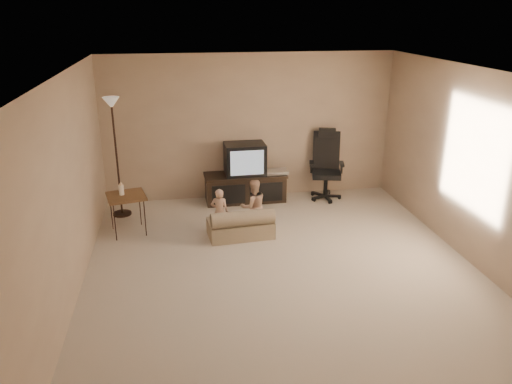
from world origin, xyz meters
TOP-DOWN VIEW (x-y plane):
  - floor at (0.00, 0.00)m, footprint 5.50×5.50m
  - room_shell at (0.00, 0.00)m, footprint 5.50×5.50m
  - tv_stand at (-0.12, 2.49)m, footprint 1.44×0.55m
  - office_chair at (1.30, 2.43)m, footprint 0.68×0.70m
  - side_table at (-2.04, 1.46)m, footprint 0.64×0.64m
  - floor_lamp at (-2.20, 2.19)m, footprint 0.30×0.30m
  - child_sofa at (-0.40, 1.02)m, footprint 0.98×0.61m
  - toddler_left at (-0.69, 1.16)m, footprint 0.31×0.26m
  - toddler_right at (-0.19, 1.16)m, footprint 0.44×0.30m

SIDE VIEW (x-z plane):
  - floor at x=0.00m, z-range 0.00..0.00m
  - child_sofa at x=-0.40m, z-range -0.04..0.41m
  - toddler_left at x=-0.69m, z-range 0.00..0.72m
  - toddler_right at x=-0.19m, z-range 0.00..0.83m
  - tv_stand at x=-0.12m, z-range -0.09..0.94m
  - office_chair at x=1.30m, z-range -0.17..1.05m
  - side_table at x=-2.04m, z-range 0.17..0.98m
  - floor_lamp at x=-2.20m, z-range 0.44..2.36m
  - room_shell at x=0.00m, z-range -1.23..4.27m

